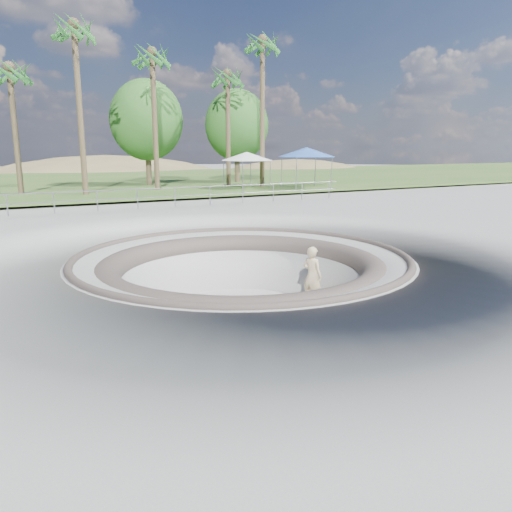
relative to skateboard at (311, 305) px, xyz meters
name	(u,v)px	position (x,y,z in m)	size (l,w,h in m)	color
ground	(242,256)	(-2.42, 0.29, 1.83)	(180.00, 180.00, 0.00)	#A0A09B
skate_bowl	(242,313)	(-2.42, 0.29, 0.00)	(14.00, 14.00, 4.10)	#A0A09B
grass_strip	(73,182)	(-2.42, 34.29, 2.05)	(180.00, 36.00, 0.12)	#375C25
distant_hills	(81,224)	(1.36, 57.47, -5.19)	(103.20, 45.00, 28.60)	brown
safety_railing	(138,199)	(-2.42, 12.29, 2.52)	(25.00, 0.06, 1.03)	gray
skateboard	(311,305)	(0.00, 0.00, 0.00)	(0.86, 0.29, 0.09)	olive
skater	(312,276)	(0.00, 0.00, 0.99)	(0.71, 0.47, 1.95)	#D7BE8B
canopy_white	(247,156)	(7.91, 20.33, 4.43)	(5.20, 5.20, 2.65)	gray
canopy_blue	(307,152)	(11.87, 18.36, 4.73)	(5.85, 5.85, 2.99)	gray
palm_b	(10,75)	(-7.26, 23.13, 9.51)	(2.60, 2.60, 8.78)	brown
palm_c	(74,35)	(-3.59, 20.70, 11.73)	(2.60, 2.60, 11.18)	brown
palm_d	(152,61)	(1.60, 22.11, 10.86)	(2.60, 2.60, 10.24)	brown
palm_e	(262,49)	(9.69, 21.20, 12.13)	(2.60, 2.60, 11.62)	brown
palm_f	(228,80)	(7.98, 23.70, 10.13)	(2.60, 2.60, 9.45)	brown
bushy_tree_mid	(147,120)	(2.45, 27.10, 7.19)	(5.80, 5.27, 8.36)	brown
bushy_tree_right	(237,125)	(10.18, 26.66, 6.93)	(5.52, 5.01, 7.96)	brown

